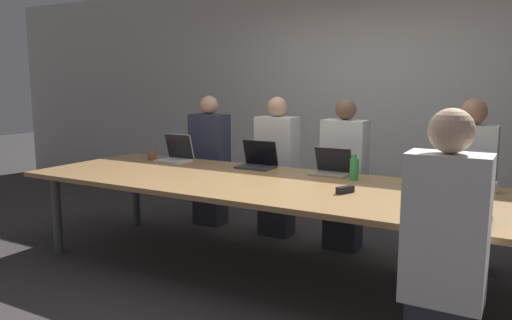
# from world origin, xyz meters

# --- Properties ---
(ground_plane) EXTENTS (24.00, 24.00, 0.00)m
(ground_plane) POSITION_xyz_m (0.00, 0.00, 0.00)
(ground_plane) COLOR #383333
(curtain_wall) EXTENTS (12.00, 0.06, 2.80)m
(curtain_wall) POSITION_xyz_m (0.00, 2.21, 1.40)
(curtain_wall) COLOR beige
(curtain_wall) RESTS_ON ground_plane
(conference_table) EXTENTS (4.50, 1.39, 0.77)m
(conference_table) POSITION_xyz_m (0.00, 0.00, 0.72)
(conference_table) COLOR #9E7547
(conference_table) RESTS_ON ground_plane
(laptop_far_midleft) EXTENTS (0.34, 0.25, 0.25)m
(laptop_far_midleft) POSITION_xyz_m (-0.55, 0.54, 0.84)
(laptop_far_midleft) COLOR #333338
(laptop_far_midleft) RESTS_ON conference_table
(person_far_midleft) EXTENTS (0.40, 0.24, 1.42)m
(person_far_midleft) POSITION_xyz_m (-0.57, 0.97, 0.68)
(person_far_midleft) COLOR #2D2D38
(person_far_midleft) RESTS_ON ground_plane
(laptop_far_right) EXTENTS (0.36, 0.22, 0.22)m
(laptop_far_right) POSITION_xyz_m (1.18, 0.51, 0.83)
(laptop_far_right) COLOR #B7B7BC
(laptop_far_right) RESTS_ON conference_table
(person_far_right) EXTENTS (0.40, 0.24, 1.43)m
(person_far_right) POSITION_xyz_m (1.24, 0.91, 0.69)
(person_far_right) COLOR #2D2D38
(person_far_right) RESTS_ON ground_plane
(cup_far_right) EXTENTS (0.07, 0.07, 0.08)m
(cup_far_right) POSITION_xyz_m (1.45, 0.45, 0.81)
(cup_far_right) COLOR white
(cup_far_right) RESTS_ON conference_table
(laptop_near_right) EXTENTS (0.31, 0.22, 0.23)m
(laptop_near_right) POSITION_xyz_m (1.37, -0.49, 0.83)
(laptop_near_right) COLOR #333338
(laptop_near_right) RESTS_ON conference_table
(person_near_right) EXTENTS (0.40, 0.24, 1.44)m
(person_near_right) POSITION_xyz_m (1.34, -0.91, 0.70)
(person_near_right) COLOR #2D2D38
(person_near_right) RESTS_ON ground_plane
(cup_near_right) EXTENTS (0.07, 0.07, 0.09)m
(cup_near_right) POSITION_xyz_m (1.13, -0.42, 0.81)
(cup_near_right) COLOR white
(cup_near_right) RESTS_ON conference_table
(laptop_far_center) EXTENTS (0.33, 0.24, 0.24)m
(laptop_far_center) POSITION_xyz_m (0.18, 0.54, 0.84)
(laptop_far_center) COLOR gray
(laptop_far_center) RESTS_ON conference_table
(person_far_center) EXTENTS (0.40, 0.24, 1.41)m
(person_far_center) POSITION_xyz_m (0.17, 0.89, 0.68)
(person_far_center) COLOR #2D2D38
(person_far_center) RESTS_ON ground_plane
(bottle_far_center) EXTENTS (0.07, 0.07, 0.21)m
(bottle_far_center) POSITION_xyz_m (0.43, 0.41, 0.86)
(bottle_far_center) COLOR green
(bottle_far_center) RESTS_ON conference_table
(laptop_far_left) EXTENTS (0.31, 0.27, 0.27)m
(laptop_far_left) POSITION_xyz_m (-1.46, 0.48, 0.84)
(laptop_far_left) COLOR silver
(laptop_far_left) RESTS_ON conference_table
(person_far_left) EXTENTS (0.40, 0.24, 1.42)m
(person_far_left) POSITION_xyz_m (-1.40, 0.97, 0.68)
(person_far_left) COLOR #2D2D38
(person_far_left) RESTS_ON ground_plane
(cup_far_left) EXTENTS (0.08, 0.08, 0.09)m
(cup_far_left) POSITION_xyz_m (-1.72, 0.40, 0.81)
(cup_far_left) COLOR brown
(cup_far_left) RESTS_ON conference_table
(stapler) EXTENTS (0.10, 0.15, 0.05)m
(stapler) POSITION_xyz_m (0.53, -0.09, 0.79)
(stapler) COLOR black
(stapler) RESTS_ON conference_table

